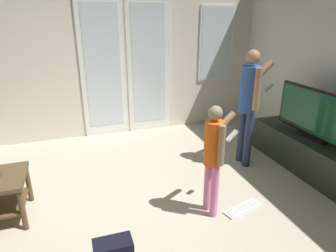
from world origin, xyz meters
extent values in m
cube|color=#BFB199|center=(0.00, 0.00, -0.01)|extent=(6.09, 5.02, 0.02)
cube|color=silver|center=(0.00, 2.48, 1.37)|extent=(6.09, 0.06, 2.74)
cube|color=white|center=(0.35, 2.44, 1.07)|extent=(0.71, 0.02, 2.21)
cube|color=silver|center=(0.35, 2.43, 1.12)|extent=(0.55, 0.01, 1.91)
cube|color=white|center=(1.09, 2.44, 1.07)|extent=(0.71, 0.02, 2.21)
cube|color=silver|center=(1.09, 2.43, 1.12)|extent=(0.55, 0.01, 1.91)
cube|color=white|center=(2.31, 2.44, 1.43)|extent=(0.64, 0.02, 1.26)
cube|color=silver|center=(2.31, 2.43, 1.43)|extent=(0.58, 0.01, 1.20)
cylinder|color=brown|center=(-0.70, 0.27, 0.21)|extent=(0.05, 0.05, 0.42)
cylinder|color=brown|center=(-0.70, 0.75, 0.21)|extent=(0.05, 0.05, 0.42)
cube|color=#252B1E|center=(2.64, 0.37, 0.22)|extent=(0.47, 1.77, 0.44)
cube|color=black|center=(2.64, 0.37, 0.46)|extent=(0.08, 0.43, 0.04)
cube|color=black|center=(2.64, 0.37, 0.77)|extent=(0.04, 1.23, 0.58)
cube|color=#194C28|center=(2.62, 0.37, 0.77)|extent=(0.00, 1.18, 0.53)
cylinder|color=#2B3350|center=(1.96, 0.72, 0.37)|extent=(0.10, 0.10, 0.74)
cylinder|color=#2B3350|center=(1.96, 0.88, 0.37)|extent=(0.10, 0.10, 0.74)
cylinder|color=#2C519B|center=(1.96, 0.80, 1.03)|extent=(0.24, 0.24, 0.58)
sphere|color=#A07050|center=(1.96, 0.80, 1.42)|extent=(0.18, 0.18, 0.18)
cylinder|color=#A07050|center=(1.95, 0.64, 1.06)|extent=(0.08, 0.08, 0.51)
cylinder|color=#A07050|center=(2.16, 0.96, 1.15)|extent=(0.45, 0.10, 0.40)
cube|color=white|center=(2.35, 0.95, 0.98)|extent=(0.13, 0.04, 0.11)
cylinder|color=pink|center=(1.06, -0.10, 0.28)|extent=(0.08, 0.08, 0.55)
cylinder|color=pink|center=(1.05, 0.02, 0.28)|extent=(0.08, 0.08, 0.55)
cylinder|color=orange|center=(1.06, -0.04, 0.77)|extent=(0.18, 0.18, 0.43)
sphere|color=#917959|center=(1.06, -0.04, 1.07)|extent=(0.13, 0.13, 0.13)
cylinder|color=#917959|center=(1.07, -0.16, 0.79)|extent=(0.06, 0.06, 0.39)
cylinder|color=#917959|center=(1.19, 0.10, 0.87)|extent=(0.35, 0.10, 0.29)
cube|color=white|center=(1.34, 0.12, 0.75)|extent=(0.13, 0.06, 0.11)
cube|color=white|center=(1.40, -0.11, 0.01)|extent=(0.46, 0.24, 0.02)
cube|color=silver|center=(1.40, -0.11, 0.02)|extent=(0.41, 0.20, 0.00)
camera|label=1|loc=(-0.13, -2.26, 1.88)|focal=31.14mm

